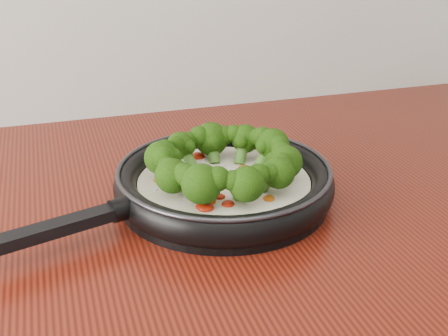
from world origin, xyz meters
name	(u,v)px	position (x,y,z in m)	size (l,w,h in m)	color
skillet	(223,179)	(0.11, 1.08, 0.93)	(0.51, 0.38, 0.09)	black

